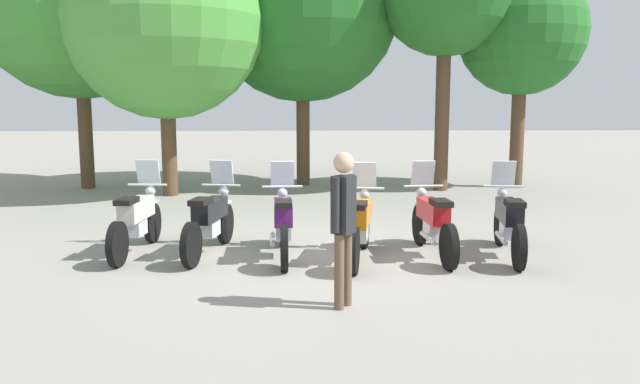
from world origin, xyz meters
The scene contains 11 objects.
ground_plane centered at (0.00, 0.00, 0.00)m, with size 80.00×80.00×0.00m, color gray.
motorcycle_0 centered at (-2.77, 0.36, 0.52)m, with size 0.62×2.19×1.37m.
motorcycle_1 centered at (-1.66, 0.28, 0.52)m, with size 0.73×2.17×1.37m.
motorcycle_2 centered at (-0.56, 0.07, 0.52)m, with size 0.62×2.19×1.37m.
motorcycle_3 centered at (0.56, -0.13, 0.52)m, with size 0.74×2.17×1.37m.
motorcycle_4 centered at (1.66, 0.06, 0.52)m, with size 0.62×2.19×1.37m.
motorcycle_5 centered at (2.78, 0.00, 0.52)m, with size 0.68×2.18×1.37m.
person_0 centered at (0.17, -2.27, 1.02)m, with size 0.32×0.37×1.74m.
tree_1 centered at (-3.48, 6.24, 4.19)m, with size 4.71×4.71×6.55m.
tree_2 centered at (-0.23, 8.13, 4.85)m, with size 5.22×5.22×7.46m.
tree_4 centered at (5.45, 7.48, 4.06)m, with size 3.32×3.32×5.74m.
Camera 1 is at (-0.29, -9.02, 2.28)m, focal length 35.26 mm.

